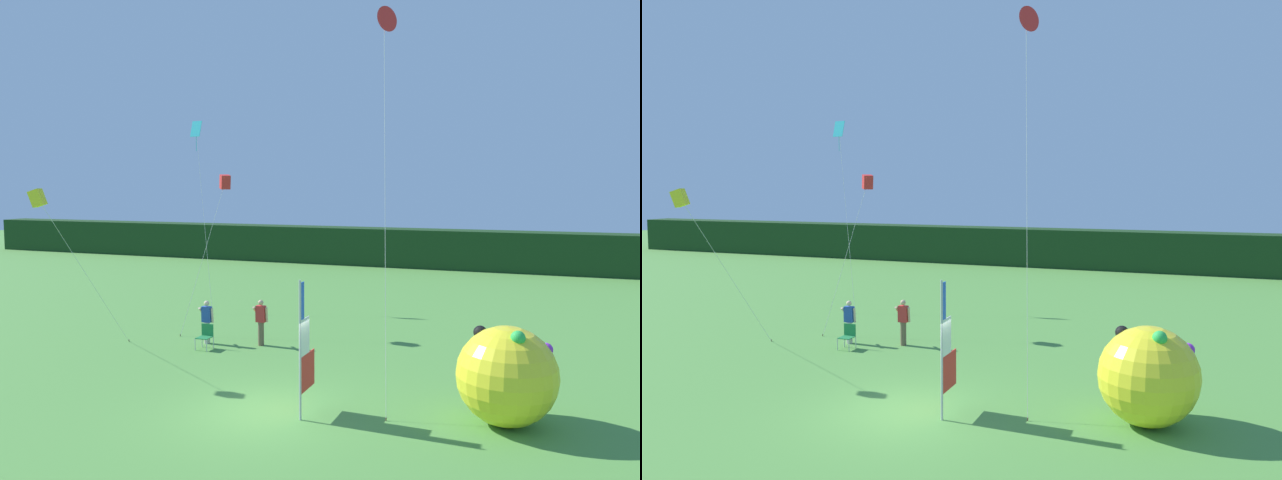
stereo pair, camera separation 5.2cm
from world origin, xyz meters
The scene contains 11 objects.
ground_plane centered at (0.00, 0.00, 0.00)m, with size 120.00×120.00×0.00m, color #518E3D.
distant_treeline centered at (0.00, 29.75, 1.38)m, with size 80.00×2.40×2.75m, color #193819.
banner_flag centered at (1.03, 0.12, 1.73)m, with size 0.06×1.03×3.61m.
person_near_banner centered at (-5.11, 5.63, 0.87)m, with size 0.55×0.48×1.63m.
person_mid_field centered at (-3.07, 6.07, 0.92)m, with size 0.55×0.48×1.72m.
inflatable_balloon centered at (5.97, 1.29, 1.26)m, with size 2.50×2.50×2.53m.
folding_chair centered at (-4.77, 4.96, 0.51)m, with size 0.51×0.51×0.89m.
kite_yellow_box_0 centered at (-8.60, 1.18, 5.51)m, with size 0.86×3.93×5.87m.
kite_cyan_diamond_1 centered at (-9.74, 12.77, 8.17)m, with size 2.62×2.78×9.18m.
kite_red_box_2 centered at (-5.78, 8.37, 6.05)m, with size 1.21×2.50×6.40m.
kite_red_delta_3 centered at (2.19, 3.55, 10.67)m, with size 1.29×3.46×11.12m.
Camera 2 is at (6.77, -14.21, 6.00)m, focal length 34.41 mm.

